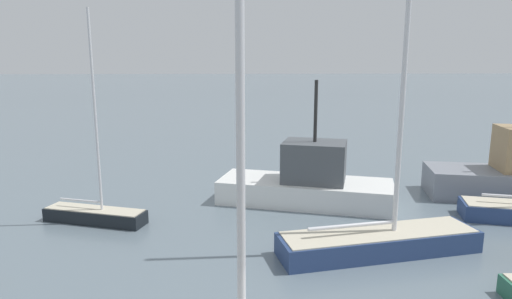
% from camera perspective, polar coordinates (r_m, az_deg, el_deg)
% --- Properties ---
extents(sailboat_1, '(7.29, 2.76, 13.80)m').
position_cam_1_polar(sailboat_1, '(16.00, 15.91, -10.76)').
color(sailboat_1, navy).
rests_on(sailboat_1, ground_plane).
extents(sailboat_3, '(4.47, 2.42, 8.64)m').
position_cam_1_polar(sailboat_3, '(19.48, -20.39, -7.73)').
color(sailboat_3, black).
rests_on(sailboat_3, ground_plane).
extents(fishing_boat_0, '(8.59, 5.36, 5.82)m').
position_cam_1_polar(fishing_boat_0, '(20.73, 6.84, -4.28)').
color(fishing_boat_0, white).
rests_on(fishing_boat_0, ground_plane).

